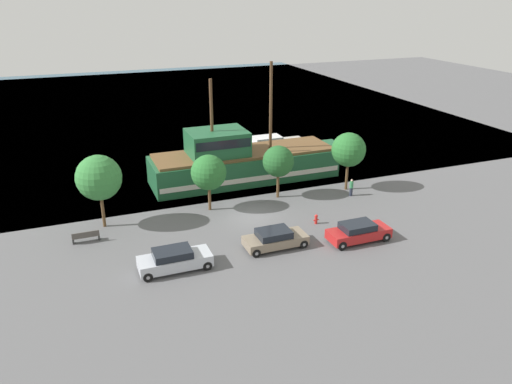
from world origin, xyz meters
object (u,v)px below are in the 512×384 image
object	(u,v)px
parked_car_curb_mid	(174,260)
parked_car_curb_front	(358,232)
moored_boat_dockside	(271,144)
pirate_ship	(242,161)
parked_car_curb_rear	(275,239)
bench_promenade_east	(86,236)
pedestrian_walking_near	(351,188)
fire_hydrant	(316,219)

from	to	relation	value
parked_car_curb_mid	parked_car_curb_front	bearing A→B (deg)	-3.78
moored_boat_dockside	parked_car_curb_front	xyz separation A→B (m)	(-2.83, -22.84, 0.11)
pirate_ship	parked_car_curb_mid	xyz separation A→B (m)	(-9.65, -14.07, -1.10)
moored_boat_dockside	parked_car_curb_front	world-z (taller)	moored_boat_dockside
parked_car_curb_rear	bench_promenade_east	bearing A→B (deg)	155.53
parked_car_curb_mid	parked_car_curb_rear	size ratio (longest dim) A/B	1.06
parked_car_curb_front	pedestrian_walking_near	size ratio (longest dim) A/B	2.98
moored_boat_dockside	pedestrian_walking_near	xyz separation A→B (m)	(1.21, -15.23, 0.16)
pirate_ship	pedestrian_walking_near	size ratio (longest dim) A/B	12.38
bench_promenade_east	parked_car_curb_front	bearing A→B (deg)	-20.71
pirate_ship	parked_car_curb_front	xyz separation A→B (m)	(3.52, -14.94, -1.10)
parked_car_curb_front	fire_hydrant	world-z (taller)	parked_car_curb_front
moored_boat_dockside	bench_promenade_east	size ratio (longest dim) A/B	4.16
moored_boat_dockside	fire_hydrant	xyz separation A→B (m)	(-4.30, -19.18, -0.19)
pirate_ship	parked_car_curb_front	bearing A→B (deg)	-76.73
parked_car_curb_front	bench_promenade_east	world-z (taller)	parked_car_curb_front
moored_boat_dockside	parked_car_curb_rear	distance (m)	23.26
pirate_ship	pedestrian_walking_near	world-z (taller)	pirate_ship
moored_boat_dockside	parked_car_curb_rear	world-z (taller)	moored_boat_dockside
pedestrian_walking_near	parked_car_curb_mid	bearing A→B (deg)	-158.61
pirate_ship	parked_car_curb_front	distance (m)	15.39
parked_car_curb_mid	pedestrian_walking_near	world-z (taller)	pedestrian_walking_near
fire_hydrant	parked_car_curb_front	bearing A→B (deg)	-68.13
parked_car_curb_front	parked_car_curb_rear	distance (m)	6.09
moored_boat_dockside	parked_car_curb_front	bearing A→B (deg)	-97.07
parked_car_curb_front	fire_hydrant	distance (m)	3.95
fire_hydrant	pedestrian_walking_near	bearing A→B (deg)	35.64
pirate_ship	parked_car_curb_rear	size ratio (longest dim) A/B	4.28
parked_car_curb_front	parked_car_curb_mid	distance (m)	13.20
bench_promenade_east	pedestrian_walking_near	distance (m)	22.32
pedestrian_walking_near	pirate_ship	bearing A→B (deg)	135.93
parked_car_curb_mid	fire_hydrant	xyz separation A→B (m)	(11.70, 2.79, -0.31)
parked_car_curb_mid	bench_promenade_east	size ratio (longest dim) A/B	2.48
parked_car_curb_rear	bench_promenade_east	distance (m)	13.53
moored_boat_dockside	parked_car_curb_rear	xyz separation A→B (m)	(-8.78, -21.54, 0.07)
parked_car_curb_rear	fire_hydrant	distance (m)	5.07
parked_car_curb_front	parked_car_curb_mid	size ratio (longest dim) A/B	0.97
parked_car_curb_front	parked_car_curb_rear	bearing A→B (deg)	167.67
parked_car_curb_mid	fire_hydrant	world-z (taller)	parked_car_curb_mid
parked_car_curb_rear	pedestrian_walking_near	xyz separation A→B (m)	(9.99, 6.31, 0.09)
parked_car_curb_rear	bench_promenade_east	size ratio (longest dim) A/B	2.34
pirate_ship	bench_promenade_east	world-z (taller)	pirate_ship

